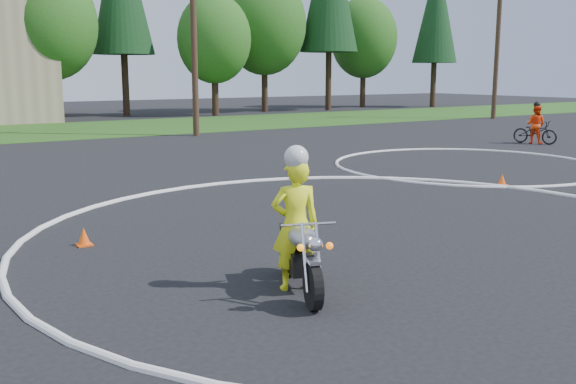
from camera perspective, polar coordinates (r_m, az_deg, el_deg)
ground at (r=9.40m, az=19.77°, el=-7.30°), size 120.00×120.00×0.00m
grass_strip at (r=33.24m, az=-20.47°, el=5.10°), size 120.00×10.00×0.02m
course_markings at (r=13.77m, az=10.88°, el=-1.26°), size 19.05×19.05×0.12m
primary_motorcycle at (r=8.22m, az=1.12°, el=-5.60°), size 0.94×1.86×1.02m
rider_primary_grp at (r=8.22m, az=0.66°, el=-2.57°), size 0.73×0.60×1.89m
rider_second_grp at (r=27.45m, az=21.13°, el=5.26°), size 1.04×1.84×1.67m
traffic_cones at (r=12.85m, az=23.10°, el=-2.19°), size 17.47×8.62×0.30m
treeline at (r=45.76m, az=-4.33°, el=15.32°), size 38.20×8.10×14.52m
utility_poles at (r=29.13m, az=-8.41°, el=15.19°), size 41.60×1.12×10.00m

